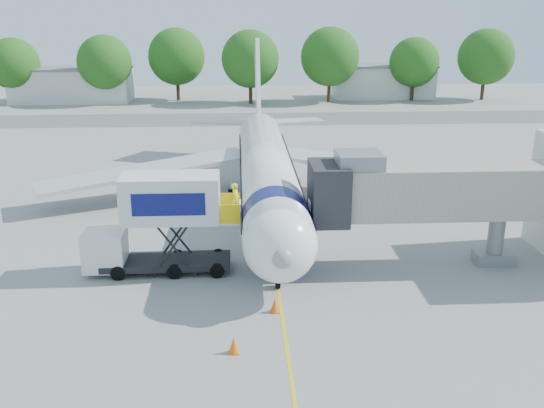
{
  "coord_description": "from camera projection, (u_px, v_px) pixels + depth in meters",
  "views": [
    {
      "loc": [
        -1.89,
        -38.21,
        13.83
      ],
      "look_at": [
        -0.06,
        -5.11,
        3.2
      ],
      "focal_mm": 40.0,
      "sensor_mm": 36.0,
      "label": 1
    }
  ],
  "objects": [
    {
      "name": "jet_bridge",
      "position": [
        421.0,
        192.0,
        33.09
      ],
      "size": [
        13.9,
        3.2,
        6.6
      ],
      "color": "#A69E8E",
      "rests_on": "ground"
    },
    {
      "name": "tree_c",
      "position": [
        177.0,
        57.0,
        95.14
      ],
      "size": [
        8.86,
        8.86,
        11.3
      ],
      "color": "#382314",
      "rests_on": "ground"
    },
    {
      "name": "tree_a",
      "position": [
        13.0,
        64.0,
        91.93
      ],
      "size": [
        7.8,
        7.8,
        9.95
      ],
      "color": "#382314",
      "rests_on": "ground"
    },
    {
      "name": "ground",
      "position": [
        269.0,
        226.0,
        40.65
      ],
      "size": [
        160.0,
        160.0,
        0.0
      ],
      "primitive_type": "plane",
      "color": "gray",
      "rests_on": "ground"
    },
    {
      "name": "tree_g",
      "position": [
        486.0,
        57.0,
        95.89
      ],
      "size": [
        8.76,
        8.76,
        11.17
      ],
      "color": "#382314",
      "rests_on": "ground"
    },
    {
      "name": "safety_cone_a",
      "position": [
        275.0,
        305.0,
        28.98
      ],
      "size": [
        0.46,
        0.46,
        0.73
      ],
      "color": "#E85F0C",
      "rests_on": "ground"
    },
    {
      "name": "ground_tug",
      "position": [
        368.0,
        344.0,
        24.8
      ],
      "size": [
        4.12,
        2.94,
        1.48
      ],
      "rotation": [
        0.0,
        0.0,
        0.31
      ],
      "color": "silver",
      "rests_on": "ground"
    },
    {
      "name": "outbuilding_right",
      "position": [
        383.0,
        81.0,
        99.94
      ],
      "size": [
        16.4,
        7.4,
        5.3
      ],
      "color": "silver",
      "rests_on": "ground"
    },
    {
      "name": "outbuilding_left",
      "position": [
        73.0,
        84.0,
        95.41
      ],
      "size": [
        18.4,
        8.4,
        5.3
      ],
      "color": "silver",
      "rests_on": "ground"
    },
    {
      "name": "tree_d",
      "position": [
        250.0,
        59.0,
        91.94
      ],
      "size": [
        8.73,
        8.73,
        11.13
      ],
      "color": "#382314",
      "rests_on": "ground"
    },
    {
      "name": "guidance_line",
      "position": [
        269.0,
        226.0,
        40.65
      ],
      "size": [
        0.15,
        70.0,
        0.01
      ],
      "primitive_type": "cube",
      "color": "yellow",
      "rests_on": "ground"
    },
    {
      "name": "catering_hiloader",
      "position": [
        160.0,
        224.0,
        32.82
      ],
      "size": [
        8.51,
        2.44,
        5.5
      ],
      "color": "black",
      "rests_on": "ground"
    },
    {
      "name": "taxiway_strip",
      "position": [
        253.0,
        119.0,
        80.58
      ],
      "size": [
        120.0,
        10.0,
        0.01
      ],
      "primitive_type": "cube",
      "color": "#59595B",
      "rests_on": "ground"
    },
    {
      "name": "aircraft",
      "position": [
        266.0,
        168.0,
        43.67
      ],
      "size": [
        34.17,
        37.73,
        11.35
      ],
      "color": "white",
      "rests_on": "ground"
    },
    {
      "name": "tree_f",
      "position": [
        414.0,
        62.0,
        95.46
      ],
      "size": [
        7.76,
        7.76,
        9.89
      ],
      "color": "#382314",
      "rests_on": "ground"
    },
    {
      "name": "tree_b",
      "position": [
        104.0,
        62.0,
        91.54
      ],
      "size": [
        8.16,
        8.16,
        10.4
      ],
      "color": "#382314",
      "rests_on": "ground"
    },
    {
      "name": "safety_cone_b",
      "position": [
        234.0,
        345.0,
        25.52
      ],
      "size": [
        0.47,
        0.47,
        0.75
      ],
      "color": "#E85F0C",
      "rests_on": "ground"
    },
    {
      "name": "tree_e",
      "position": [
        330.0,
        57.0,
        93.22
      ],
      "size": [
        9.02,
        9.02,
        11.5
      ],
      "color": "#382314",
      "rests_on": "ground"
    }
  ]
}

